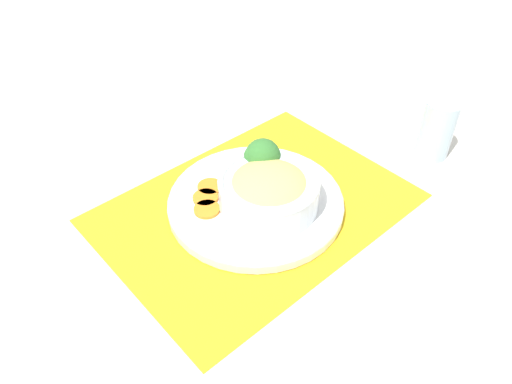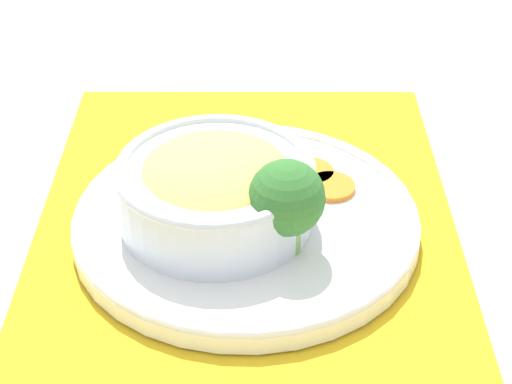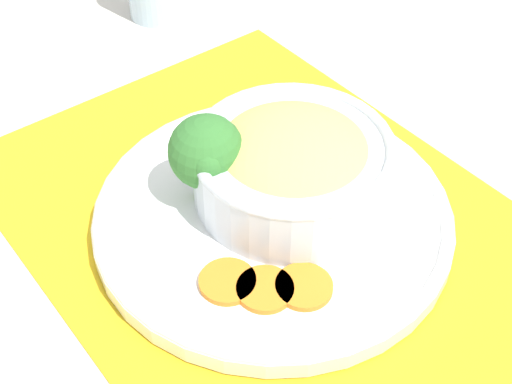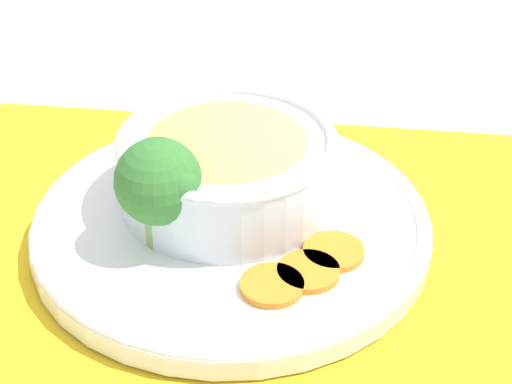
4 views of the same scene
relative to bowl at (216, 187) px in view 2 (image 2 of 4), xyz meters
The scene contains 8 objects.
ground_plane 0.06m from the bowl, 111.13° to the left, with size 4.00×4.00×0.00m, color beige.
placemat 0.06m from the bowl, 111.13° to the left, with size 0.55×0.43×0.00m.
plate 0.05m from the bowl, 111.13° to the left, with size 0.30×0.30×0.02m.
bowl is the anchor object (origin of this frame).
broccoli_floret 0.07m from the bowl, 63.60° to the left, with size 0.06×0.06×0.08m.
carrot_slice_near 0.12m from the bowl, 121.41° to the left, with size 0.04×0.04×0.01m.
carrot_slice_middle 0.11m from the bowl, 136.67° to the left, with size 0.04×0.04×0.01m.
carrot_slice_far 0.11m from the bowl, 152.32° to the left, with size 0.04×0.04×0.01m.
Camera 2 is at (0.58, 0.08, 0.46)m, focal length 60.00 mm.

